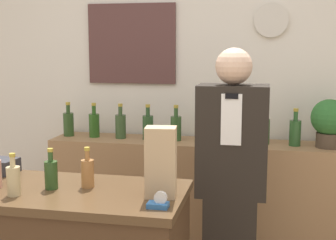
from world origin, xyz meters
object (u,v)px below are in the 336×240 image
Objects in this scene: potted_plant at (329,121)px; paper_bag at (161,162)px; tape_dispenser at (159,203)px; shopkeeper at (231,186)px.

potted_plant reaches higher than paper_bag.
paper_bag is (-0.89, -1.27, -0.02)m from potted_plant.
potted_plant reaches higher than tape_dispenser.
paper_bag is 3.58× the size of tape_dispenser.
potted_plant is 1.55m from paper_bag.
paper_bag is at bearing 99.13° from tape_dispenser.
potted_plant is 3.68× the size of tape_dispenser.
shopkeeper is 4.90× the size of paper_bag.
tape_dispenser is (-0.26, -0.78, 0.14)m from shopkeeper.
shopkeeper is 0.83m from tape_dispenser.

